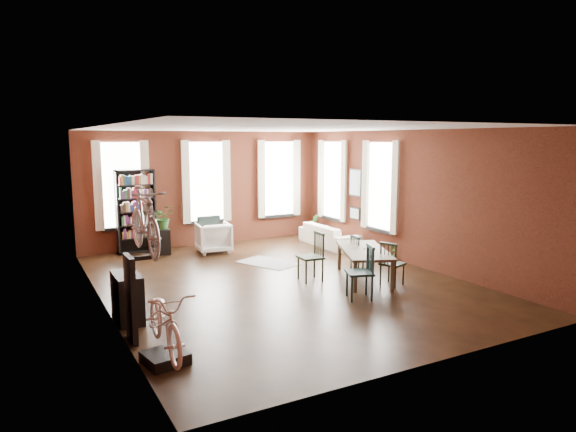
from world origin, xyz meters
TOP-DOWN VIEW (x-y plane):
  - room at (0.25, 0.62)m, footprint 9.00×9.04m
  - dining_table at (1.67, -0.71)m, footprint 1.61×2.14m
  - dining_chair_a at (0.80, -1.74)m, footprint 0.61×0.61m
  - dining_chair_b at (0.63, -0.23)m, footprint 0.51×0.51m
  - dining_chair_c at (1.94, -1.32)m, footprint 0.54×0.54m
  - dining_chair_d at (1.96, -0.22)m, footprint 0.42×0.42m
  - bookshelf at (-2.00, 4.30)m, footprint 1.00×0.32m
  - white_armchair at (-0.21, 3.37)m, footprint 0.94×0.90m
  - cream_sofa at (2.95, 2.60)m, footprint 0.61×2.08m
  - striped_rug at (0.54, 1.60)m, footprint 1.38×1.65m
  - bike_trainer at (-3.17, -2.80)m, footprint 0.62×0.62m
  - bike_wall_rack at (-3.40, -1.80)m, footprint 0.16×0.60m
  - console_table at (-3.28, -0.90)m, footprint 0.40×0.80m
  - plant_stand at (-1.45, 3.75)m, footprint 0.37×0.37m
  - plant_by_sofa at (3.13, 3.80)m, footprint 0.49×0.78m
  - plant_small at (3.37, 0.37)m, footprint 0.37×0.52m
  - bicycle_floor at (-3.15, -2.79)m, footprint 0.62×0.91m
  - bicycle_hung at (-3.15, -1.80)m, footprint 0.47×1.00m
  - plant_on_stand at (-1.43, 3.79)m, footprint 0.67×0.72m

SIDE VIEW (x-z plane):
  - striped_rug at x=0.54m, z-range 0.00..0.01m
  - bike_trainer at x=-3.17m, z-range 0.00..0.15m
  - plant_small at x=3.37m, z-range 0.00..0.17m
  - plant_by_sofa at x=3.13m, z-range 0.00..0.33m
  - dining_table at x=1.67m, z-range 0.00..0.66m
  - plant_stand at x=-1.45m, z-range 0.00..0.66m
  - console_table at x=-3.28m, z-range 0.00..0.80m
  - cream_sofa at x=2.95m, z-range 0.00..0.81m
  - dining_chair_d at x=1.96m, z-range 0.00..0.85m
  - white_armchair at x=-0.21m, z-range 0.00..0.87m
  - dining_chair_c at x=1.94m, z-range 0.00..0.91m
  - dining_chair_a at x=0.80m, z-range 0.00..1.02m
  - dining_chair_b at x=0.63m, z-range 0.00..1.03m
  - bike_wall_rack at x=-3.40m, z-range 0.00..1.30m
  - plant_on_stand at x=-1.43m, z-range 0.66..1.15m
  - bicycle_floor at x=-3.15m, z-range 0.15..1.85m
  - bookshelf at x=-2.00m, z-range 0.00..2.20m
  - bicycle_hung at x=-3.15m, z-range 1.30..2.96m
  - room at x=0.25m, z-range 0.53..3.75m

